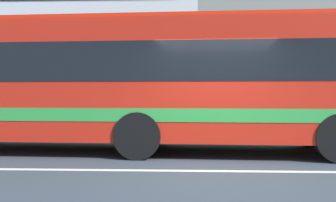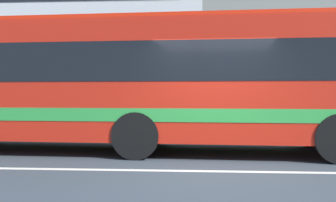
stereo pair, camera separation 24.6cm
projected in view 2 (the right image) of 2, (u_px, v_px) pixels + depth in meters
ground_plane at (215, 171)px, 6.93m from camera, size 160.00×160.00×0.00m
lane_centre_line at (215, 171)px, 6.93m from camera, size 60.00×0.16×0.01m
hedge_row_far at (309, 119)px, 12.66m from camera, size 20.19×1.10×1.08m
apartment_block_left at (5, 19)px, 23.99m from camera, size 24.10×10.95×11.89m
transit_bus at (116, 80)px, 9.38m from camera, size 11.76×3.11×3.10m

